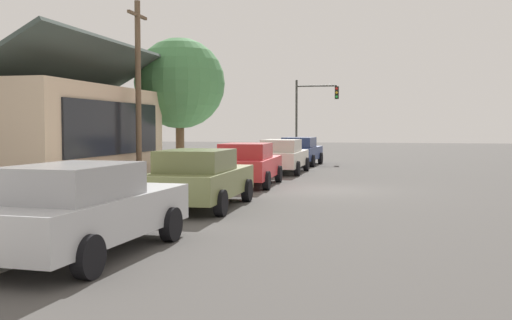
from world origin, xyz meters
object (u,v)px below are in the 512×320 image
(car_silver, at_px, (86,209))
(traffic_light_main, at_px, (313,106))
(car_olive, at_px, (200,178))
(car_cherry, at_px, (248,164))
(fire_hydrant_red, at_px, (167,184))
(car_ivory, at_px, (283,156))
(utility_pole_wooden, at_px, (138,86))
(shade_tree, at_px, (180,84))
(car_navy, at_px, (300,151))

(car_silver, xyz_separation_m, traffic_light_main, (29.02, -0.28, 2.68))
(car_olive, relative_size, traffic_light_main, 0.91)
(car_cherry, distance_m, fire_hydrant_red, 4.98)
(car_ivory, height_order, utility_pole_wooden, utility_pole_wooden)
(car_silver, bearing_deg, fire_hydrant_red, 13.59)
(car_cherry, height_order, traffic_light_main, traffic_light_main)
(shade_tree, height_order, traffic_light_main, shade_tree)
(car_silver, distance_m, car_olive, 6.12)
(traffic_light_main, distance_m, utility_pole_wooden, 15.63)
(car_cherry, height_order, car_ivory, same)
(fire_hydrant_red, bearing_deg, car_olive, -131.54)
(car_cherry, xyz_separation_m, shade_tree, (7.96, 5.52, 3.60))
(car_navy, bearing_deg, utility_pole_wooden, 153.00)
(car_ivory, height_order, shade_tree, shade_tree)
(shade_tree, bearing_deg, car_silver, -164.53)
(utility_pole_wooden, relative_size, fire_hydrant_red, 10.56)
(car_silver, distance_m, shade_tree, 21.21)
(car_cherry, distance_m, car_ivory, 6.10)
(utility_pole_wooden, height_order, fire_hydrant_red, utility_pole_wooden)
(car_silver, height_order, utility_pole_wooden, utility_pole_wooden)
(car_olive, xyz_separation_m, shade_tree, (14.02, 5.63, 3.60))
(shade_tree, bearing_deg, fire_hydrant_red, -161.79)
(fire_hydrant_red, bearing_deg, car_ivory, -8.26)
(car_silver, height_order, traffic_light_main, traffic_light_main)
(traffic_light_main, distance_m, fire_hydrant_red, 21.89)
(car_navy, distance_m, shade_tree, 7.92)
(car_ivory, xyz_separation_m, fire_hydrant_red, (-10.89, 1.58, -0.32))
(car_olive, bearing_deg, utility_pole_wooden, 32.51)
(car_cherry, relative_size, car_ivory, 0.97)
(car_olive, xyz_separation_m, utility_pole_wooden, (8.33, 5.44, 3.11))
(car_silver, relative_size, car_ivory, 0.99)
(car_cherry, relative_size, traffic_light_main, 0.91)
(car_navy, relative_size, shade_tree, 0.68)
(car_ivory, bearing_deg, car_olive, 179.51)
(car_silver, relative_size, traffic_light_main, 0.93)
(car_olive, height_order, traffic_light_main, traffic_light_main)
(car_ivory, relative_size, car_navy, 1.06)
(car_cherry, bearing_deg, shade_tree, 32.70)
(shade_tree, relative_size, traffic_light_main, 1.30)
(car_silver, bearing_deg, car_ivory, 2.38)
(car_silver, bearing_deg, car_olive, 2.49)
(car_olive, relative_size, fire_hydrant_red, 6.67)
(car_navy, height_order, traffic_light_main, traffic_light_main)
(shade_tree, xyz_separation_m, fire_hydrant_red, (-12.75, -4.19, -3.92))
(car_ivory, distance_m, traffic_light_main, 11.06)
(traffic_light_main, relative_size, utility_pole_wooden, 0.69)
(car_olive, distance_m, car_cherry, 6.06)
(car_ivory, height_order, traffic_light_main, traffic_light_main)
(car_olive, height_order, shade_tree, shade_tree)
(fire_hydrant_red, bearing_deg, utility_pole_wooden, 29.54)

